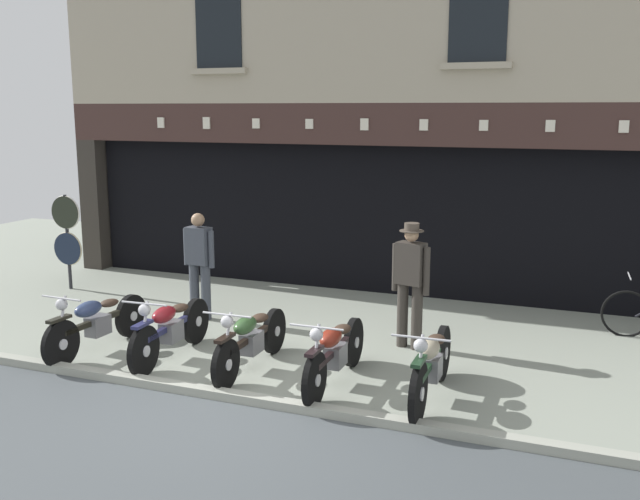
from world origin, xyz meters
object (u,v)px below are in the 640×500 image
object	(u,v)px
motorcycle_left	(96,322)
motorcycle_center_right	(335,352)
shopkeeper_center	(411,280)
tyre_sign_pole	(67,232)
motorcycle_center	(251,339)
advert_board_far	(627,214)
motorcycle_right	(431,364)
salesman_left	(199,261)
motorcycle_center_left	(170,328)
advert_board_near	(552,209)

from	to	relation	value
motorcycle_left	motorcycle_center_right	world-z (taller)	same
shopkeeper_center	tyre_sign_pole	bearing A→B (deg)	5.75
motorcycle_center	advert_board_far	size ratio (longest dim) A/B	1.86
motorcycle_right	advert_board_far	size ratio (longest dim) A/B	1.89
salesman_left	advert_board_far	bearing A→B (deg)	-149.79
advert_board_far	tyre_sign_pole	bearing A→B (deg)	-168.48
motorcycle_right	salesman_left	distance (m)	4.50
motorcycle_center_right	tyre_sign_pole	distance (m)	6.64
motorcycle_center	tyre_sign_pole	size ratio (longest dim) A/B	1.16
motorcycle_left	motorcycle_center_left	xyz separation A→B (m)	(1.08, 0.12, 0.01)
motorcycle_center_left	motorcycle_center_right	size ratio (longest dim) A/B	0.98
advert_board_near	advert_board_far	world-z (taller)	advert_board_near
advert_board_near	advert_board_far	size ratio (longest dim) A/B	1.03
tyre_sign_pole	advert_board_near	xyz separation A→B (m)	(8.12, 1.88, 0.59)
motorcycle_center_left	advert_board_far	distance (m)	7.11
motorcycle_center	tyre_sign_pole	xyz separation A→B (m)	(-4.94, 2.52, 0.63)
motorcycle_right	shopkeeper_center	xyz separation A→B (m)	(-0.69, 1.70, 0.52)
shopkeeper_center	advert_board_far	bearing A→B (deg)	-119.84
salesman_left	advert_board_far	xyz separation A→B (m)	(6.06, 2.64, 0.70)
tyre_sign_pole	advert_board_far	size ratio (longest dim) A/B	1.61
motorcycle_center_left	salesman_left	distance (m)	1.93
motorcycle_left	advert_board_far	world-z (taller)	advert_board_far
motorcycle_left	advert_board_far	size ratio (longest dim) A/B	1.87
motorcycle_right	motorcycle_left	bearing A→B (deg)	-1.42
advert_board_near	advert_board_far	distance (m)	1.10
advert_board_near	motorcycle_right	bearing A→B (deg)	-101.18
motorcycle_left	motorcycle_center_right	bearing A→B (deg)	-176.92
motorcycle_center_left	motorcycle_center_right	world-z (taller)	motorcycle_center_left
motorcycle_center	motorcycle_right	bearing A→B (deg)	176.18
tyre_sign_pole	motorcycle_left	bearing A→B (deg)	-44.34
motorcycle_left	shopkeeper_center	distance (m)	4.24
motorcycle_center_right	shopkeeper_center	world-z (taller)	shopkeeper_center
salesman_left	motorcycle_center	bearing A→B (deg)	141.80
shopkeeper_center	motorcycle_right	bearing A→B (deg)	125.91
salesman_left	advert_board_far	size ratio (longest dim) A/B	1.55
advert_board_far	motorcycle_center	bearing A→B (deg)	-134.30
motorcycle_center	motorcycle_center_right	distance (m)	1.15
tyre_sign_pole	advert_board_far	bearing A→B (deg)	11.52
motorcycle_center_right	advert_board_near	xyz separation A→B (m)	(2.04, 4.48, 1.21)
motorcycle_center	tyre_sign_pole	distance (m)	5.58
motorcycle_right	shopkeeper_center	bearing A→B (deg)	-69.48
motorcycle_center	advert_board_near	size ratio (longest dim) A/B	1.80
shopkeeper_center	motorcycle_center	bearing A→B (deg)	58.44
motorcycle_left	advert_board_far	distance (m)	8.03
motorcycle_left	tyre_sign_pole	world-z (taller)	tyre_sign_pole
motorcycle_center	motorcycle_right	world-z (taller)	motorcycle_right
motorcycle_center_right	advert_board_near	world-z (taller)	advert_board_near
motorcycle_right	shopkeeper_center	world-z (taller)	shopkeeper_center
motorcycle_center_right	motorcycle_right	bearing A→B (deg)	177.55
motorcycle_center	salesman_left	size ratio (longest dim) A/B	1.20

